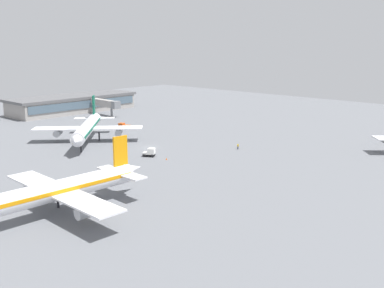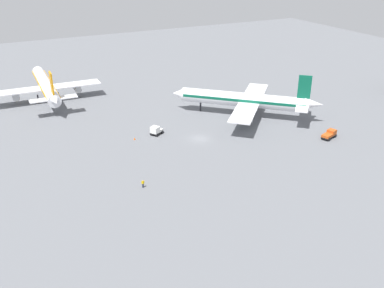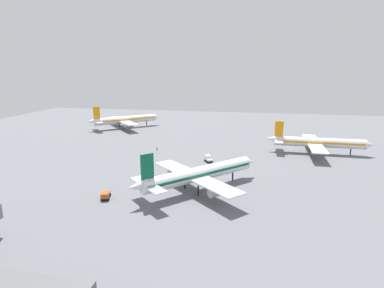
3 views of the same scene
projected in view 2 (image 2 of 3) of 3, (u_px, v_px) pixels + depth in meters
name	position (u px, v px, depth m)	size (l,w,h in m)	color
ground	(199.00, 139.00, 108.05)	(288.00, 288.00, 0.00)	slate
airplane_at_gate	(46.00, 86.00, 133.42)	(40.67, 32.56, 12.39)	white
airplane_distant	(245.00, 100.00, 120.68)	(32.58, 33.88, 12.88)	white
baggage_tug	(156.00, 130.00, 109.94)	(3.48, 3.74, 2.30)	black
pushback_tractor	(330.00, 134.00, 108.20)	(3.32, 4.78, 1.90)	black
ground_crew_worker	(143.00, 184.00, 86.22)	(0.45, 0.57, 1.67)	#1E2338
safety_cone_near_gate	(135.00, 139.00, 107.50)	(0.44, 0.44, 0.60)	#EA590C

